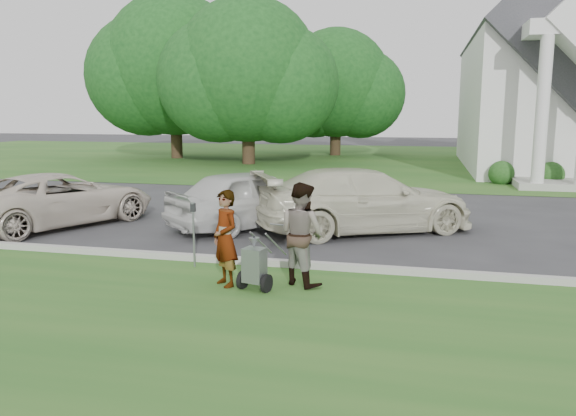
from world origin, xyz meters
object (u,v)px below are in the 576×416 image
at_px(person_left, 225,239).
at_px(tree_far, 174,72).
at_px(person_right, 301,235).
at_px(car_a, 60,199).
at_px(car_c, 365,200).
at_px(striping_cart, 255,266).
at_px(car_b, 253,198).
at_px(church, 559,57).
at_px(tree_left, 247,77).
at_px(tree_back, 336,88).
at_px(parking_meter_near, 194,227).

bearing_deg(person_left, tree_far, 157.84).
xyz_separation_m(person_right, car_a, (-7.63, 3.78, -0.20)).
height_order(person_right, car_c, person_right).
height_order(tree_far, striping_cart, tree_far).
bearing_deg(striping_cart, car_b, 120.31).
relative_size(striping_cart, car_a, 0.22).
relative_size(tree_far, car_a, 2.22).
bearing_deg(car_b, striping_cart, 146.83).
xyz_separation_m(church, person_left, (-10.24, -24.00, -5.07)).
relative_size(tree_left, person_right, 5.71).
bearing_deg(car_a, person_left, 171.02).
bearing_deg(person_left, person_right, 58.67).
relative_size(tree_far, person_left, 6.71).
relative_size(striping_cart, car_b, 0.25).
xyz_separation_m(tree_far, person_right, (14.07, -25.48, -4.76)).
xyz_separation_m(tree_left, person_left, (6.77, -22.88, -4.24)).
relative_size(church, person_right, 12.94).
bearing_deg(church, tree_left, -176.21).
bearing_deg(car_c, church, -53.18).
bearing_deg(car_a, tree_far, -49.04).
relative_size(tree_back, person_left, 5.54).
distance_m(person_right, car_b, 5.26).
bearing_deg(car_a, tree_left, -64.23).
distance_m(church, car_a, 26.36).
bearing_deg(person_right, striping_cart, 68.41).
height_order(tree_back, person_left, tree_back).
distance_m(car_a, car_c, 8.35).
bearing_deg(striping_cart, tree_back, 109.08).
distance_m(tree_far, striping_cart, 29.71).
height_order(church, tree_far, church).
xyz_separation_m(tree_left, striping_cart, (7.36, -23.01, -4.67)).
bearing_deg(tree_back, car_b, -86.20).
bearing_deg(tree_back, parking_meter_near, -86.67).
distance_m(striping_cart, car_c, 5.60).
height_order(tree_back, car_c, tree_back).
relative_size(car_a, car_c, 0.92).
bearing_deg(tree_back, person_right, -82.39).
xyz_separation_m(striping_cart, person_left, (-0.58, 0.14, 0.42)).
distance_m(person_left, person_right, 1.36).
relative_size(tree_far, car_b, 2.48).
bearing_deg(striping_cart, tree_left, 120.63).
bearing_deg(parking_meter_near, tree_back, 93.33).
distance_m(person_right, parking_meter_near, 2.41).
distance_m(church, car_c, 21.11).
distance_m(tree_far, car_a, 23.17).
bearing_deg(tree_far, car_b, -60.58).
xyz_separation_m(striping_cart, person_right, (0.72, 0.54, 0.49)).
relative_size(tree_back, car_a, 1.83).
distance_m(tree_back, car_a, 27.23).
distance_m(parking_meter_near, car_c, 5.21).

